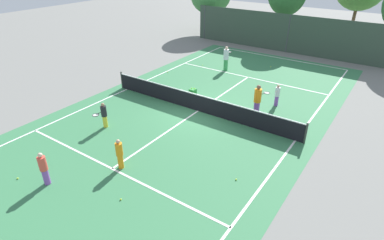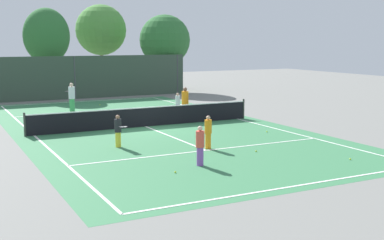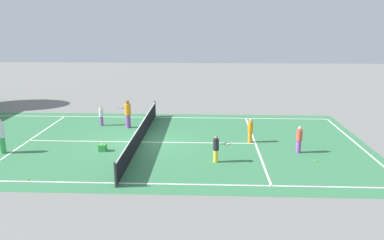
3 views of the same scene
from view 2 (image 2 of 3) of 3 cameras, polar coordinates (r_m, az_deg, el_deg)
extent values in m
plane|color=slate|center=(25.87, -5.24, -0.74)|extent=(80.00, 80.00, 0.00)
cube|color=#387A4C|center=(25.87, -5.24, -0.74)|extent=(13.00, 25.00, 0.00)
cube|color=white|center=(24.39, -17.31, -1.69)|extent=(0.10, 24.00, 0.01)
cube|color=white|center=(28.36, 5.12, 0.13)|extent=(0.10, 24.00, 0.01)
cube|color=white|center=(15.66, 11.61, -7.27)|extent=(11.00, 0.10, 0.01)
cube|color=white|center=(37.17, -12.20, 2.05)|extent=(11.00, 0.10, 0.01)
cube|color=white|center=(20.18, 1.61, -3.44)|extent=(11.00, 0.10, 0.01)
cube|color=white|center=(31.83, -9.56, 1.00)|extent=(11.00, 0.10, 0.01)
cube|color=white|center=(25.87, -5.24, -0.73)|extent=(0.10, 12.80, 0.01)
cylinder|color=#333833|center=(24.24, -18.30, -0.50)|extent=(0.10, 0.10, 1.10)
cylinder|color=#333833|center=(28.49, 5.81, 1.26)|extent=(0.10, 0.10, 1.10)
cube|color=black|center=(25.80, -5.25, 0.30)|extent=(11.80, 0.03, 0.95)
cube|color=white|center=(25.73, -5.27, 1.40)|extent=(11.80, 0.04, 0.05)
cube|color=#384C3D|center=(38.95, -13.05, 4.68)|extent=(18.00, 0.06, 3.20)
cylinder|color=#3F4447|center=(38.95, -13.05, 4.68)|extent=(0.12, 0.12, 3.20)
cylinder|color=#3F4447|center=(41.84, -1.66, 5.18)|extent=(0.12, 0.12, 3.20)
cylinder|color=brown|center=(43.78, -3.05, 5.05)|extent=(0.34, 0.34, 2.75)
sphere|color=#2D6B33|center=(43.68, -3.08, 8.97)|extent=(4.31, 4.31, 4.31)
cylinder|color=brown|center=(41.14, -15.86, 4.71)|extent=(0.39, 0.39, 3.10)
ellipsoid|color=#2D6B33|center=(41.04, -16.05, 9.09)|extent=(3.54, 3.08, 4.25)
cylinder|color=brown|center=(45.77, -10.08, 5.62)|extent=(0.29, 0.29, 3.59)
sphere|color=#4C8E3D|center=(45.71, -10.20, 9.94)|extent=(4.42, 4.42, 4.42)
cylinder|color=purple|center=(29.98, -1.61, 1.20)|extent=(0.22, 0.22, 0.60)
cylinder|color=silver|center=(29.91, -1.62, 2.26)|extent=(0.27, 0.27, 0.52)
sphere|color=tan|center=(29.87, -1.62, 2.91)|extent=(0.16, 0.16, 0.16)
cylinder|color=#3FA559|center=(31.60, -13.33, 1.58)|extent=(0.31, 0.31, 0.84)
cylinder|color=silver|center=(31.52, -13.38, 3.00)|extent=(0.38, 0.38, 0.73)
sphere|color=beige|center=(31.47, -13.41, 3.87)|extent=(0.23, 0.23, 0.23)
cylinder|color=black|center=(31.83, -13.60, 3.12)|extent=(0.05, 0.20, 0.03)
torus|color=black|center=(32.07, -13.75, 3.15)|extent=(0.36, 0.36, 0.03)
cylinder|color=silver|center=(32.07, -13.75, 3.15)|extent=(0.30, 0.30, 0.00)
cylinder|color=purple|center=(17.73, 0.92, -4.11)|extent=(0.24, 0.24, 0.66)
cylinder|color=#E54C3F|center=(17.60, 0.92, -2.16)|extent=(0.30, 0.30, 0.57)
sphere|color=beige|center=(17.53, 0.92, -0.96)|extent=(0.18, 0.18, 0.18)
cylinder|color=yellow|center=(21.01, -8.30, -2.19)|extent=(0.23, 0.23, 0.62)
cylinder|color=#232328|center=(20.90, -8.34, -0.63)|extent=(0.28, 0.28, 0.54)
sphere|color=#A37556|center=(20.85, -8.36, 0.34)|extent=(0.17, 0.17, 0.17)
cylinder|color=black|center=(20.63, -8.01, -0.67)|extent=(0.05, 0.20, 0.03)
torus|color=black|center=(20.41, -7.72, -0.77)|extent=(0.36, 0.36, 0.03)
cylinder|color=silver|center=(20.41, -7.72, -0.77)|extent=(0.30, 0.30, 0.00)
cylinder|color=purple|center=(28.15, -0.78, 0.93)|extent=(0.30, 0.30, 0.83)
cylinder|color=orange|center=(28.05, -0.78, 2.51)|extent=(0.38, 0.38, 0.73)
sphere|color=brown|center=(28.00, -0.78, 3.47)|extent=(0.22, 0.22, 0.22)
cylinder|color=black|center=(28.39, -0.76, 2.66)|extent=(0.12, 0.19, 0.03)
torus|color=black|center=(28.63, -0.75, 2.71)|extent=(0.45, 0.45, 0.03)
cylinder|color=silver|center=(28.63, -0.75, 2.71)|extent=(0.37, 0.37, 0.00)
cylinder|color=orange|center=(20.47, 1.83, -2.38)|extent=(0.23, 0.23, 0.63)
cylinder|color=orange|center=(20.37, 1.83, -0.75)|extent=(0.29, 0.29, 0.55)
sphere|color=tan|center=(20.31, 1.84, 0.26)|extent=(0.17, 0.17, 0.17)
cube|color=green|center=(26.94, -9.68, -0.06)|extent=(0.36, 0.38, 0.36)
sphere|color=#CCE533|center=(26.89, -9.84, 0.38)|extent=(0.07, 0.07, 0.07)
sphere|color=#CCE533|center=(26.99, -9.58, 0.42)|extent=(0.07, 0.07, 0.07)
sphere|color=#CCE533|center=(19.50, 17.37, -4.21)|extent=(0.07, 0.07, 0.07)
sphere|color=#CCE533|center=(31.21, -16.85, 0.63)|extent=(0.07, 0.07, 0.07)
sphere|color=#CCE533|center=(20.10, 7.21, -3.48)|extent=(0.07, 0.07, 0.07)
sphere|color=#CCE533|center=(24.42, 8.42, -1.30)|extent=(0.07, 0.07, 0.07)
sphere|color=#CCE533|center=(28.28, -18.36, -0.27)|extent=(0.07, 0.07, 0.07)
sphere|color=#CCE533|center=(34.81, -10.31, 1.69)|extent=(0.07, 0.07, 0.07)
sphere|color=#CCE533|center=(16.83, -1.89, -5.86)|extent=(0.07, 0.07, 0.07)
camera|label=1|loc=(21.25, 33.58, 17.18)|focal=29.32mm
camera|label=3|loc=(22.63, -55.82, 10.98)|focal=35.16mm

